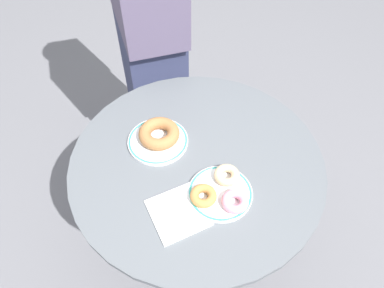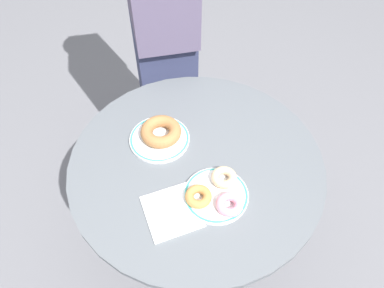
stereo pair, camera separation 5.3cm
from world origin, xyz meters
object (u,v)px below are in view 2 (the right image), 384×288
at_px(donut_cinnamon, 161,131).
at_px(paper_napkin, 172,211).
at_px(cafe_table, 196,200).
at_px(donut_glazed, 224,177).
at_px(plate_left, 160,139).
at_px(plate_right, 216,195).
at_px(donut_old_fashioned, 198,196).
at_px(person_figure, 161,29).
at_px(donut_pink_frosted, 229,204).

bearing_deg(donut_cinnamon, paper_napkin, -29.62).
distance_m(cafe_table, donut_glazed, 0.28).
bearing_deg(plate_left, paper_napkin, -28.13).
relative_size(plate_right, paper_napkin, 1.24).
distance_m(plate_right, paper_napkin, 0.13).
relative_size(donut_old_fashioned, person_figure, 0.04).
bearing_deg(donut_cinnamon, donut_pink_frosted, -0.90).
bearing_deg(plate_right, cafe_table, 164.33).
bearing_deg(person_figure, cafe_table, -26.40).
bearing_deg(donut_glazed, person_figure, 158.13).
height_order(donut_glazed, paper_napkin, donut_glazed).
height_order(donut_cinnamon, donut_glazed, donut_cinnamon).
bearing_deg(plate_left, person_figure, 143.61).
relative_size(plate_left, donut_cinnamon, 1.48).
xyz_separation_m(donut_cinnamon, donut_glazed, (0.24, 0.04, -0.01)).
bearing_deg(donut_pink_frosted, donut_glazed, 147.57).
relative_size(donut_glazed, person_figure, 0.04).
bearing_deg(plate_right, paper_napkin, -106.52).
distance_m(donut_pink_frosted, paper_napkin, 0.15).
xyz_separation_m(cafe_table, person_figure, (-0.56, 0.28, 0.27)).
bearing_deg(donut_cinnamon, donut_old_fashioned, -12.28).
bearing_deg(donut_pink_frosted, plate_left, -179.19).
bearing_deg(donut_cinnamon, plate_right, -1.26).
relative_size(plate_left, donut_glazed, 2.56).
bearing_deg(donut_old_fashioned, person_figure, 151.68).
height_order(cafe_table, plate_right, plate_right).
bearing_deg(donut_glazed, cafe_table, -174.75).
bearing_deg(paper_napkin, plate_right, 73.48).
height_order(plate_right, donut_pink_frosted, donut_pink_frosted).
height_order(plate_left, plate_right, same).
height_order(donut_pink_frosted, donut_glazed, same).
bearing_deg(person_figure, plate_right, -24.52).
bearing_deg(donut_pink_frosted, cafe_table, 168.85).
distance_m(plate_left, donut_cinnamon, 0.03).
distance_m(plate_right, person_figure, 0.76).
xyz_separation_m(donut_cinnamon, donut_old_fashioned, (0.24, -0.05, -0.01)).
distance_m(plate_left, person_figure, 0.54).
bearing_deg(donut_glazed, donut_old_fashioned, -88.63).
relative_size(donut_cinnamon, donut_old_fashioned, 1.73).
distance_m(cafe_table, person_figure, 0.68).
height_order(donut_cinnamon, person_figure, person_figure).
height_order(plate_right, donut_old_fashioned, donut_old_fashioned).
bearing_deg(donut_glazed, paper_napkin, -95.25).
bearing_deg(donut_glazed, plate_left, -168.17).
bearing_deg(person_figure, donut_cinnamon, -35.77).
relative_size(plate_right, donut_pink_frosted, 2.45).
height_order(donut_pink_frosted, paper_napkin, donut_pink_frosted).
xyz_separation_m(donut_old_fashioned, paper_napkin, (-0.02, -0.07, -0.02)).
xyz_separation_m(donut_glazed, donut_old_fashioned, (0.00, -0.09, 0.00)).
bearing_deg(paper_napkin, donut_old_fashioned, 76.73).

